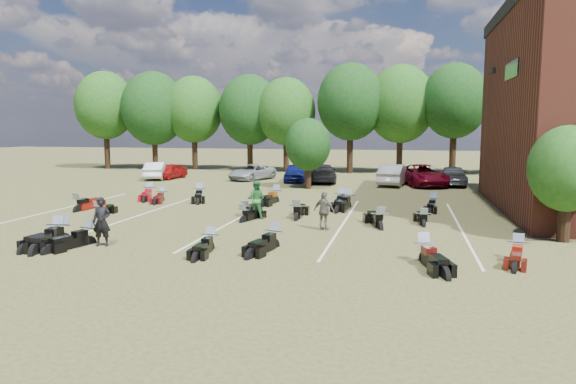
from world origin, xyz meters
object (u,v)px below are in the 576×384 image
(person_green, at_px, (256,199))
(person_black, at_px, (102,222))
(car_4, at_px, (295,173))
(motorcycle_7, at_px, (78,212))
(person_grey, at_px, (324,211))
(motorcycle_0, at_px, (63,242))
(motorcycle_14, at_px, (162,201))
(motorcycle_3, at_px, (210,250))
(car_0, at_px, (170,171))

(person_green, bearing_deg, person_black, 62.12)
(car_4, xyz_separation_m, motorcycle_7, (-7.75, -16.82, -0.71))
(person_grey, distance_m, motorcycle_7, 13.16)
(motorcycle_0, relative_size, motorcycle_14, 1.20)
(motorcycle_0, bearing_deg, car_4, 86.26)
(person_grey, bearing_deg, motorcycle_14, -13.25)
(person_black, xyz_separation_m, person_grey, (7.39, 4.64, -0.08))
(motorcycle_0, height_order, motorcycle_3, motorcycle_0)
(motorcycle_3, height_order, motorcycle_7, motorcycle_7)
(car_0, bearing_deg, motorcycle_3, -53.37)
(car_4, height_order, motorcycle_7, car_4)
(person_black, xyz_separation_m, motorcycle_0, (-1.79, 0.22, -0.89))
(motorcycle_3, bearing_deg, motorcycle_0, 177.18)
(person_black, height_order, motorcycle_0, person_black)
(car_0, height_order, person_green, person_green)
(person_black, bearing_deg, motorcycle_14, 93.56)
(car_4, distance_m, motorcycle_14, 13.44)
(person_black, height_order, person_green, person_green)
(person_black, distance_m, motorcycle_0, 2.02)
(person_grey, distance_m, motorcycle_0, 10.22)
(person_black, distance_m, person_grey, 8.72)
(person_black, height_order, motorcycle_14, person_black)
(car_0, xyz_separation_m, person_black, (8.58, -23.29, 0.26))
(car_0, xyz_separation_m, car_4, (10.72, 0.11, 0.08))
(motorcycle_3, bearing_deg, person_grey, 49.89)
(car_4, relative_size, person_grey, 2.55)
(person_black, distance_m, motorcycle_7, 8.69)
(motorcycle_3, distance_m, motorcycle_7, 11.56)
(car_0, relative_size, motorcycle_14, 1.82)
(motorcycle_7, distance_m, motorcycle_14, 5.11)
(person_green, relative_size, person_grey, 1.11)
(motorcycle_3, bearing_deg, motorcycle_14, 120.75)
(person_black, height_order, person_grey, person_black)
(car_4, bearing_deg, motorcycle_0, -108.41)
(person_grey, bearing_deg, motorcycle_3, 70.99)
(person_black, xyz_separation_m, motorcycle_3, (4.05, 0.23, -0.89))
(motorcycle_7, bearing_deg, person_grey, 175.80)
(car_4, relative_size, motorcycle_7, 1.72)
(car_4, height_order, person_grey, person_grey)
(person_black, bearing_deg, person_grey, 19.60)
(car_4, bearing_deg, motorcycle_7, -123.51)
(motorcycle_7, bearing_deg, car_4, -110.43)
(person_black, bearing_deg, car_4, 72.25)
(person_green, bearing_deg, car_0, -51.62)
(person_green, height_order, motorcycle_7, person_green)
(car_4, xyz_separation_m, motorcycle_14, (-5.34, -12.31, -0.71))
(person_black, xyz_separation_m, motorcycle_7, (-5.61, 6.58, -0.89))
(car_4, relative_size, motorcycle_0, 1.70)
(motorcycle_0, distance_m, motorcycle_3, 5.85)
(car_4, xyz_separation_m, motorcycle_0, (-3.94, -23.18, -0.71))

